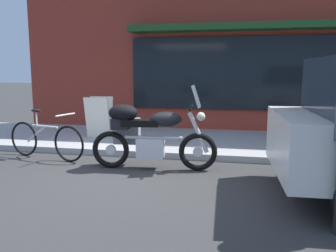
% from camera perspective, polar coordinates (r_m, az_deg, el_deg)
% --- Properties ---
extents(ground_plane, '(80.00, 80.00, 0.00)m').
position_cam_1_polar(ground_plane, '(5.39, -8.28, -8.54)').
color(ground_plane, '#313131').
extents(touring_motorcycle, '(2.08, 0.62, 1.39)m').
position_cam_1_polar(touring_motorcycle, '(5.79, -3.61, -1.14)').
color(touring_motorcycle, black).
rests_on(touring_motorcycle, ground_plane).
extents(parked_bicycle, '(1.71, 0.59, 0.92)m').
position_cam_1_polar(parked_bicycle, '(6.85, -19.30, -2.07)').
color(parked_bicycle, black).
rests_on(parked_bicycle, ground_plane).
extents(sandwich_board_sign, '(0.55, 0.41, 0.91)m').
position_cam_1_polar(sandwich_board_sign, '(8.09, -11.14, 1.44)').
color(sandwich_board_sign, silver).
rests_on(sandwich_board_sign, sidewalk_curb).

